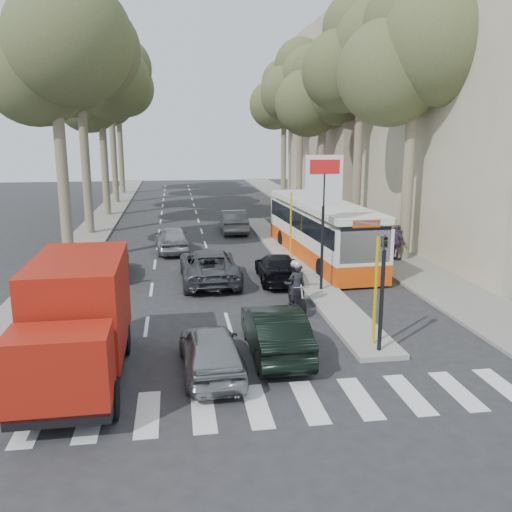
{
  "coord_description": "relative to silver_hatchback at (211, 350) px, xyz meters",
  "views": [
    {
      "loc": [
        -2.6,
        -15.83,
        6.47
      ],
      "look_at": [
        0.56,
        5.18,
        1.6
      ],
      "focal_mm": 38.0,
      "sensor_mm": 36.0,
      "label": 1
    }
  ],
  "objects": [
    {
      "name": "ground",
      "position": [
        1.76,
        2.0,
        -0.68
      ],
      "size": [
        120.0,
        120.0,
        0.0
      ],
      "primitive_type": "plane",
      "color": "#28282B",
      "rests_on": "ground"
    },
    {
      "name": "sidewalk_right",
      "position": [
        10.36,
        27.0,
        -0.62
      ],
      "size": [
        3.2,
        70.0,
        0.12
      ],
      "primitive_type": "cube",
      "color": "gray",
      "rests_on": "ground"
    },
    {
      "name": "median_left",
      "position": [
        -6.24,
        30.0,
        -0.62
      ],
      "size": [
        2.4,
        64.0,
        0.12
      ],
      "primitive_type": "cube",
      "color": "gray",
      "rests_on": "ground"
    },
    {
      "name": "traffic_island",
      "position": [
        5.01,
        13.0,
        -0.6
      ],
      "size": [
        1.5,
        26.0,
        0.16
      ],
      "primitive_type": "cube",
      "color": "gray",
      "rests_on": "ground"
    },
    {
      "name": "building_far",
      "position": [
        17.26,
        36.0,
        7.32
      ],
      "size": [
        11.0,
        20.0,
        16.0
      ],
      "primitive_type": "cube",
      "color": "#B7A88E",
      "rests_on": "ground"
    },
    {
      "name": "billboard",
      "position": [
        5.01,
        7.0,
        3.03
      ],
      "size": [
        1.5,
        12.1,
        5.6
      ],
      "color": "yellow",
      "rests_on": "ground"
    },
    {
      "name": "traffic_light_island",
      "position": [
        5.01,
        0.5,
        1.81
      ],
      "size": [
        0.16,
        0.41,
        3.6
      ],
      "color": "black",
      "rests_on": "ground"
    },
    {
      "name": "tree_l_a",
      "position": [
        -6.11,
        14.11,
        9.7
      ],
      "size": [
        7.4,
        7.2,
        14.1
      ],
      "color": "#6B604C",
      "rests_on": "ground"
    },
    {
      "name": "tree_l_b",
      "position": [
        -6.21,
        22.11,
        10.39
      ],
      "size": [
        7.4,
        7.2,
        14.88
      ],
      "color": "#6B604C",
      "rests_on": "ground"
    },
    {
      "name": "tree_l_c",
      "position": [
        -6.01,
        30.11,
        9.36
      ],
      "size": [
        7.4,
        7.2,
        13.71
      ],
      "color": "#6B604C",
      "rests_on": "ground"
    },
    {
      "name": "tree_l_d",
      "position": [
        -6.11,
        38.11,
        11.08
      ],
      "size": [
        7.4,
        7.2,
        15.66
      ],
      "color": "#6B604C",
      "rests_on": "ground"
    },
    {
      "name": "tree_l_e",
      "position": [
        -6.21,
        46.11,
        10.05
      ],
      "size": [
        7.4,
        7.2,
        14.49
      ],
      "color": "#6B604C",
      "rests_on": "ground"
    },
    {
      "name": "tree_r_a",
      "position": [
        10.89,
        12.11,
        9.7
      ],
      "size": [
        7.4,
        7.2,
        14.1
      ],
      "color": "#6B604C",
      "rests_on": "ground"
    },
    {
      "name": "tree_r_b",
      "position": [
        10.99,
        20.11,
        10.74
      ],
      "size": [
        7.4,
        7.2,
        15.27
      ],
      "color": "#6B604C",
      "rests_on": "ground"
    },
    {
      "name": "tree_r_c",
      "position": [
        10.79,
        28.11,
        9.01
      ],
      "size": [
        7.4,
        7.2,
        13.32
      ],
      "color": "#6B604C",
      "rests_on": "ground"
    },
    {
      "name": "tree_r_d",
      "position": [
        10.89,
        36.11,
        10.39
      ],
      "size": [
        7.4,
        7.2,
        14.88
      ],
      "color": "#6B604C",
      "rests_on": "ground"
    },
    {
      "name": "tree_r_e",
      "position": [
        10.99,
        44.11,
        9.7
      ],
      "size": [
        7.4,
        7.2,
        14.1
      ],
      "color": "#6B604C",
      "rests_on": "ground"
    },
    {
      "name": "silver_hatchback",
      "position": [
        0.0,
        0.0,
        0.0
      ],
      "size": [
        1.79,
        4.05,
        1.36
      ],
      "primitive_type": "imported",
      "rotation": [
        0.0,
        0.0,
        3.19
      ],
      "color": "gray",
      "rests_on": "ground"
    },
    {
      "name": "dark_hatchback",
      "position": [
        1.97,
        1.06,
        0.04
      ],
      "size": [
        1.55,
        4.39,
        1.44
      ],
      "primitive_type": "imported",
      "rotation": [
        0.0,
        0.0,
        3.15
      ],
      "color": "black",
      "rests_on": "ground"
    },
    {
      "name": "queue_car_a",
      "position": [
        0.55,
        9.35,
        0.05
      ],
      "size": [
        2.53,
        5.31,
        1.46
      ],
      "primitive_type": "imported",
      "rotation": [
        0.0,
        0.0,
        3.16
      ],
      "color": "#4B4C53",
      "rests_on": "ground"
    },
    {
      "name": "queue_car_b",
      "position": [
        3.56,
        9.0,
        -0.06
      ],
      "size": [
        1.92,
        4.31,
        1.23
      ],
      "primitive_type": "imported",
      "rotation": [
        0.0,
        0.0,
        3.09
      ],
      "color": "black",
      "rests_on": "ground"
    },
    {
      "name": "queue_car_c",
      "position": [
        -1.07,
        15.81,
        0.05
      ],
      "size": [
        2.03,
        4.39,
        1.45
      ],
      "primitive_type": "imported",
      "rotation": [
        0.0,
        0.0,
        3.22
      ],
      "color": "#9D9FA5",
      "rests_on": "ground"
    },
    {
      "name": "queue_car_d",
      "position": [
        2.94,
        21.25,
        0.07
      ],
      "size": [
        1.64,
        4.58,
        1.5
      ],
      "primitive_type": "imported",
      "rotation": [
        0.0,
        0.0,
        3.13
      ],
      "color": "#53575B",
      "rests_on": "ground"
    },
    {
      "name": "queue_car_e",
      "position": [
        -3.92,
        11.0,
        -0.05
      ],
      "size": [
        2.05,
        4.41,
        1.25
      ],
      "primitive_type": "imported",
      "rotation": [
        0.0,
        0.0,
        3.21
      ],
      "color": "black",
      "rests_on": "ground"
    },
    {
      "name": "red_truck",
      "position": [
        -3.46,
        0.11,
        1.02
      ],
      "size": [
        2.35,
        6.04,
        3.21
      ],
      "rotation": [
        0.0,
        0.0,
        0.01
      ],
      "color": "black",
      "rests_on": "ground"
    },
    {
      "name": "city_bus",
      "position": [
        6.56,
        12.89,
        0.93
      ],
      "size": [
        3.18,
        11.74,
        3.06
      ],
      "rotation": [
        0.0,
        0.0,
        0.06
      ],
      "color": "#E2490C",
      "rests_on": "ground"
    },
    {
      "name": "motorcycle",
      "position": [
        3.52,
        5.23,
        0.17
      ],
      "size": [
        0.8,
        2.19,
        1.86
      ],
      "rotation": [
        0.0,
        0.0,
        0.05
      ],
      "color": "black",
      "rests_on": "ground"
    },
    {
      "name": "pedestrian_near",
      "position": [
        10.22,
        11.64,
        0.34
      ],
      "size": [
        0.83,
        1.17,
        1.81
      ],
      "primitive_type": "imported",
      "rotation": [
        0.0,
        0.0,
        1.89
      ],
      "color": "#3F324C",
      "rests_on": "sidewalk_right"
    },
    {
      "name": "pedestrian_far",
      "position": [
        11.56,
        15.69,
        0.23
      ],
      "size": [
        1.08,
        1.0,
        1.59
      ],
      "primitive_type": "imported",
      "rotation": [
        0.0,
        0.0,
        3.84
      ],
      "color": "#6B5F50",
      "rests_on": "sidewalk_right"
    }
  ]
}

